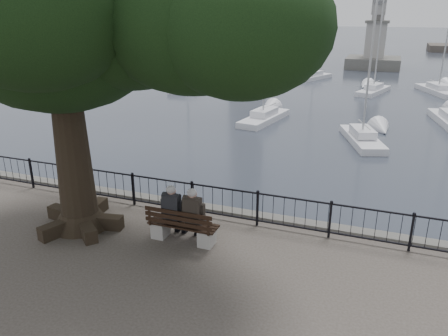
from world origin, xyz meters
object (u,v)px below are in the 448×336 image
at_px(person_left, 175,213).
at_px(lion_monument, 375,49).
at_px(person_right, 195,217).
at_px(tree, 87,6).
at_px(bench, 182,229).

height_order(person_left, lion_monument, lion_monument).
bearing_deg(person_right, tree, -175.42).
distance_m(bench, person_right, 0.51).
bearing_deg(person_right, person_left, -179.87).
height_order(bench, lion_monument, lion_monument).
height_order(bench, person_right, person_right).
relative_size(person_left, person_right, 1.00).
bearing_deg(tree, bench, 2.47).
relative_size(person_left, lion_monument, 0.17).
height_order(bench, tree, tree).
height_order(person_right, tree, tree).
bearing_deg(lion_monument, person_left, -93.33).
xyz_separation_m(tree, lion_monument, (4.80, 49.08, -4.50)).
bearing_deg(bench, tree, -177.53).
xyz_separation_m(bench, tree, (-2.22, -0.10, 5.49)).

